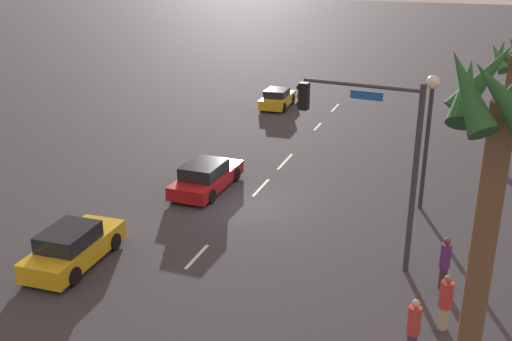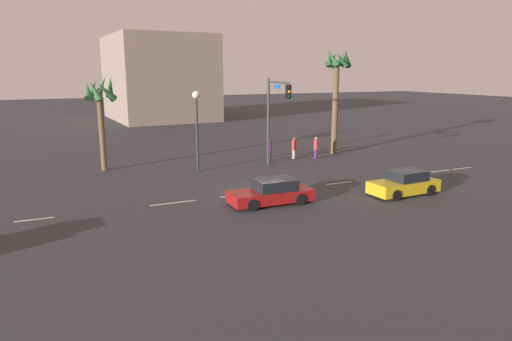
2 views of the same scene
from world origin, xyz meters
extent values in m
plane|color=#333338|center=(0.00, 0.00, 0.00)|extent=(220.00, 220.00, 0.00)
cube|color=silver|center=(-18.00, 0.00, 0.01)|extent=(2.40, 0.14, 0.01)
cube|color=silver|center=(-12.93, 0.00, 0.01)|extent=(1.80, 0.14, 0.01)
cube|color=silver|center=(-5.96, 0.00, 0.01)|extent=(2.57, 0.14, 0.01)
cube|color=silver|center=(-2.06, 0.00, 0.01)|extent=(2.27, 0.14, 0.01)
cube|color=silver|center=(5.09, 0.00, 0.01)|extent=(1.93, 0.14, 0.01)
cube|color=gold|center=(-16.94, -3.95, 0.49)|extent=(4.07, 1.82, 0.66)
cube|color=black|center=(-16.70, -3.94, 1.07)|extent=(1.98, 1.54, 0.50)
cylinder|color=black|center=(-18.16, -4.78, 0.32)|extent=(0.65, 0.24, 0.64)
cylinder|color=black|center=(-18.22, -3.22, 0.32)|extent=(0.65, 0.24, 0.64)
cylinder|color=black|center=(-15.67, -4.68, 0.32)|extent=(0.65, 0.24, 0.64)
cylinder|color=black|center=(-15.73, -3.12, 0.32)|extent=(0.65, 0.24, 0.64)
cube|color=maroon|center=(-1.08, -2.35, 0.47)|extent=(4.64, 1.95, 0.62)
cube|color=black|center=(-0.81, -2.35, 1.07)|extent=(2.24, 1.67, 0.59)
cylinder|color=black|center=(-2.53, -3.19, 0.32)|extent=(0.64, 0.23, 0.64)
cylinder|color=black|center=(-2.49, -1.44, 0.32)|extent=(0.64, 0.23, 0.64)
cylinder|color=black|center=(0.32, -3.25, 0.32)|extent=(0.64, 0.23, 0.64)
cylinder|color=black|center=(0.36, -1.50, 0.32)|extent=(0.64, 0.23, 0.64)
cube|color=gold|center=(6.93, -3.93, 0.51)|extent=(4.30, 1.86, 0.70)
cube|color=black|center=(7.18, -3.92, 1.15)|extent=(2.09, 1.59, 0.58)
cylinder|color=black|center=(5.63, -4.79, 0.32)|extent=(0.65, 0.24, 0.64)
cylinder|color=black|center=(5.58, -3.16, 0.32)|extent=(0.65, 0.24, 0.64)
cylinder|color=black|center=(8.27, -4.71, 0.32)|extent=(0.65, 0.24, 0.64)
cylinder|color=black|center=(8.22, -3.08, 0.32)|extent=(0.65, 0.24, 0.64)
cylinder|color=#38383D|center=(3.50, 7.33, 3.33)|extent=(0.20, 0.20, 6.65)
cylinder|color=#38383D|center=(3.27, 5.33, 6.40)|extent=(0.58, 4.01, 0.12)
cube|color=black|center=(3.04, 3.33, 5.83)|extent=(0.35, 0.35, 0.95)
sphere|color=#360503|center=(3.01, 3.15, 6.12)|extent=(0.20, 0.20, 0.20)
sphere|color=orange|center=(3.01, 3.15, 5.82)|extent=(0.20, 0.20, 0.20)
sphere|color=black|center=(3.01, 3.15, 5.52)|extent=(0.20, 0.20, 0.20)
cube|color=#1959B2|center=(3.29, 5.53, 6.08)|extent=(0.17, 1.10, 0.28)
cylinder|color=#2D2D33|center=(-2.21, 7.30, 2.63)|extent=(0.18, 0.18, 5.26)
sphere|color=#F2EACC|center=(-2.21, 7.30, 5.54)|extent=(0.56, 0.56, 0.56)
cylinder|color=#BF3833|center=(8.27, 8.00, 1.18)|extent=(0.46, 0.46, 0.83)
sphere|color=tan|center=(8.27, 8.00, 1.71)|extent=(0.23, 0.23, 0.23)
cylinder|color=#333338|center=(4.25, 8.60, 0.39)|extent=(0.32, 0.32, 0.77)
cylinder|color=#59266B|center=(4.25, 8.60, 1.20)|extent=(0.43, 0.43, 0.85)
sphere|color=brown|center=(4.25, 8.60, 1.73)|extent=(0.23, 0.23, 0.23)
cylinder|color=#B2A58C|center=(6.62, 8.75, 0.38)|extent=(0.37, 0.37, 0.75)
cylinder|color=#BF3833|center=(6.62, 8.75, 1.16)|extent=(0.50, 0.50, 0.82)
sphere|color=#8C664C|center=(6.62, 8.75, 1.68)|extent=(0.22, 0.22, 0.22)
cylinder|color=brown|center=(10.92, 9.29, 3.99)|extent=(0.51, 0.51, 7.98)
cone|color=#235628|center=(11.61, 9.17, 8.25)|extent=(0.79, 1.44, 1.40)
cone|color=#235628|center=(10.21, 8.88, 8.24)|extent=(1.21, 1.56, 1.62)
cone|color=#235628|center=(10.87, 8.59, 8.11)|extent=(1.38, 0.66, 1.41)
cone|color=#235628|center=(11.45, 8.63, 8.24)|extent=(1.55, 1.39, 1.64)
cylinder|color=brown|center=(-8.40, 10.54, 2.93)|extent=(0.42, 0.42, 5.85)
cone|color=#2D6633|center=(-8.74, 9.93, 5.83)|extent=(1.23, 1.02, 1.50)
cone|color=#2D6633|center=(-7.99, 9.83, 5.78)|extent=(1.67, 1.29, 1.51)
camera|label=1|loc=(22.60, 8.59, 10.64)|focal=41.85mm
camera|label=2|loc=(-11.84, -24.00, 7.16)|focal=31.88mm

